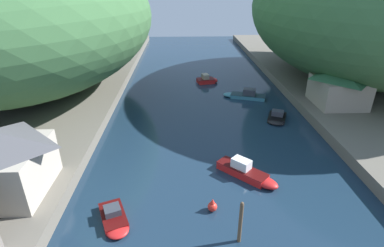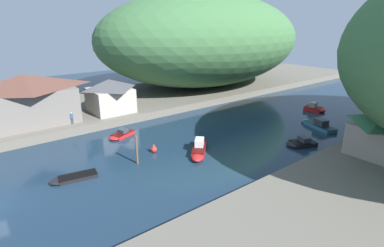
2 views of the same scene
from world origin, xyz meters
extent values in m
plane|color=#192D42|center=(0.00, 30.00, 0.00)|extent=(130.00, 130.00, 0.00)
cube|color=#666056|center=(-23.38, 30.00, 0.60)|extent=(22.00, 120.00, 1.20)
ellipsoid|color=#3D6B3D|center=(-24.48, 44.11, 11.16)|extent=(34.20, 47.87, 19.93)
ellipsoid|color=#3D6B3D|center=(24.48, 46.75, 12.00)|extent=(32.58, 45.61, 21.60)
cube|color=#B2A899|center=(-16.90, 18.77, 3.06)|extent=(6.36, 6.06, 3.72)
cube|color=gray|center=(16.91, 35.34, 2.91)|extent=(5.75, 6.14, 3.43)
pyramid|color=#38704C|center=(16.91, 35.34, 5.28)|extent=(6.21, 6.63, 1.29)
cube|color=red|center=(0.92, 48.64, 0.34)|extent=(3.14, 2.60, 0.69)
ellipsoid|color=red|center=(2.27, 48.95, 0.34)|extent=(1.77, 2.20, 0.69)
cube|color=#450A0A|center=(0.92, 48.64, 0.70)|extent=(3.20, 2.65, 0.03)
cube|color=#9E937F|center=(0.84, 48.62, 1.10)|extent=(1.26, 1.61, 0.83)
cube|color=red|center=(-8.46, 16.67, 0.22)|extent=(2.67, 3.48, 0.44)
ellipsoid|color=red|center=(-7.88, 15.23, 0.22)|extent=(2.02, 2.01, 0.44)
cube|color=#450A0A|center=(-8.46, 16.67, 0.45)|extent=(2.73, 3.54, 0.03)
cube|color=#333842|center=(-8.50, 16.75, 0.70)|extent=(1.46, 1.43, 0.54)
cube|color=red|center=(2.03, 21.76, 0.35)|extent=(4.37, 4.31, 0.69)
ellipsoid|color=red|center=(3.71, 20.12, 0.35)|extent=(2.64, 2.63, 0.69)
cube|color=#450A0A|center=(2.03, 21.76, 0.71)|extent=(4.46, 4.40, 0.03)
cube|color=silver|center=(1.92, 21.86, 1.13)|extent=(1.89, 1.87, 0.87)
cube|color=black|center=(8.71, 33.42, 0.24)|extent=(3.00, 3.50, 0.48)
ellipsoid|color=black|center=(8.15, 32.06, 0.24)|extent=(2.35, 2.10, 0.48)
cube|color=black|center=(8.71, 33.42, 0.50)|extent=(3.06, 3.57, 0.03)
cube|color=#333842|center=(8.74, 33.51, 0.82)|extent=(1.71, 1.49, 0.67)
cube|color=teal|center=(6.61, 41.02, 0.26)|extent=(5.26, 3.29, 0.53)
ellipsoid|color=teal|center=(4.26, 41.79, 0.26)|extent=(2.89, 2.43, 0.53)
cube|color=#132A33|center=(6.61, 41.02, 0.54)|extent=(5.36, 3.35, 0.03)
cube|color=#333842|center=(6.75, 40.97, 0.98)|extent=(2.04, 1.76, 0.91)
cylinder|color=brown|center=(0.39, 14.22, 1.58)|extent=(0.25, 0.25, 3.16)
sphere|color=brown|center=(0.39, 14.22, 3.21)|extent=(0.23, 0.23, 0.23)
sphere|color=red|center=(-1.11, 17.24, 0.37)|extent=(0.73, 0.73, 0.73)
cone|color=red|center=(-1.11, 17.24, 0.92)|extent=(0.37, 0.37, 0.37)
camera|label=1|loc=(-3.34, -0.38, 15.88)|focal=28.00mm
camera|label=2|loc=(27.87, 0.56, 15.04)|focal=28.00mm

